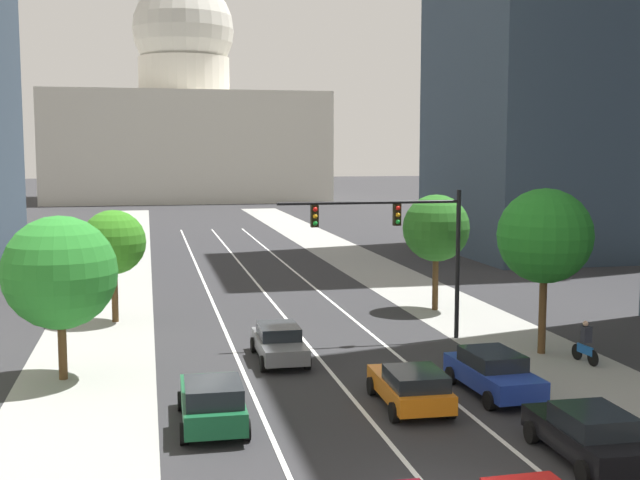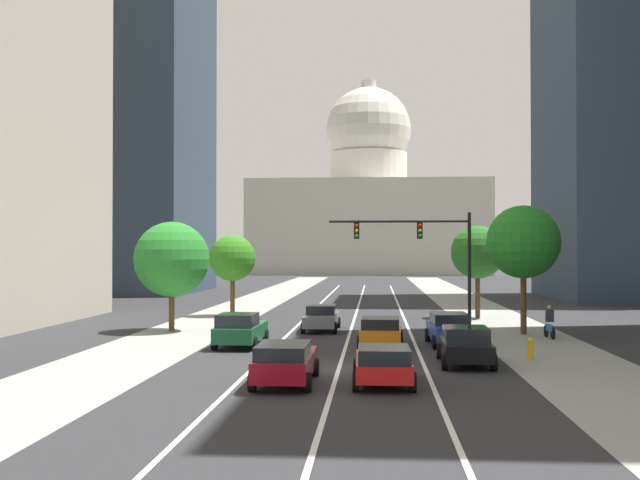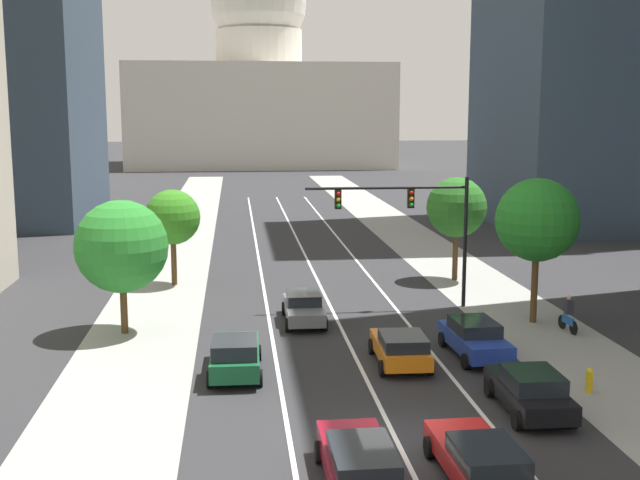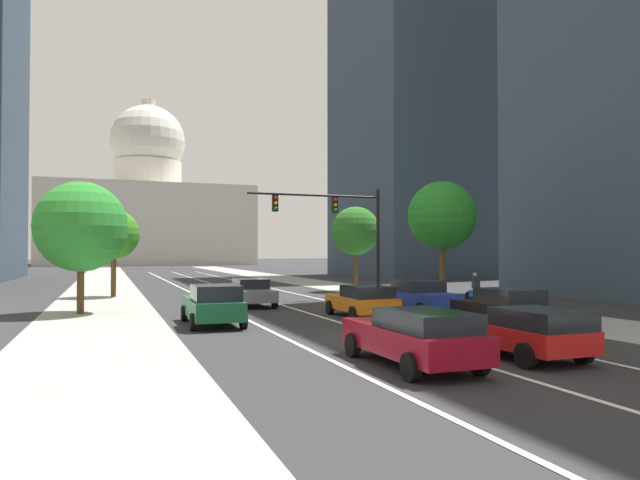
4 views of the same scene
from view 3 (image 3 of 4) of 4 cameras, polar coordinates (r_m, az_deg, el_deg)
The scene contains 21 objects.
ground_plane at distance 63.85m, azimuth -1.69°, elevation 0.16°, with size 400.00×400.00×0.00m, color #2B2B2D.
sidewalk_left at distance 58.89m, azimuth -10.19°, elevation -0.75°, with size 5.08×130.00×0.01m, color gray.
sidewalk_right at distance 60.37m, azimuth 7.34°, elevation -0.44°, with size 5.08×130.00×0.01m, color gray.
lane_stripe_left at distance 48.94m, azimuth -4.17°, elevation -2.66°, with size 0.16×90.00×0.01m, color white.
lane_stripe_center at distance 49.15m, azimuth -0.34°, elevation -2.58°, with size 0.16×90.00×0.01m, color white.
lane_stripe_right at distance 49.58m, azimuth 3.45°, elevation -2.49°, with size 0.16×90.00×0.01m, color white.
capitol_building at distance 148.70m, azimuth -4.32°, elevation 10.32°, with size 45.97×29.74×38.93m.
car_black at distance 28.24m, azimuth 14.76°, elevation -10.33°, with size 2.12×4.48×1.52m.
car_blue at distance 33.89m, azimuth 10.97°, elevation -6.85°, with size 2.17×4.63×1.52m.
car_crimson at distance 22.24m, azimuth 2.83°, elevation -15.55°, with size 2.01×4.68×1.44m.
car_orange at distance 32.29m, azimuth 5.78°, elevation -7.63°, with size 2.18×4.32×1.41m.
car_gray at distance 38.50m, azimuth -1.17°, elevation -4.80°, with size 1.99×4.62×1.44m.
car_green at distance 31.15m, azimuth -6.07°, elevation -8.13°, with size 2.12×4.61×1.60m.
car_red at distance 22.99m, azimuth 11.23°, elevation -14.97°, with size 2.10×4.34×1.38m.
traffic_signal_mast at distance 40.76m, azimuth 6.84°, elevation 1.81°, with size 8.34×0.39×6.75m.
fire_hydrant at distance 30.85m, azimuth 18.66°, elevation -9.45°, with size 0.26×0.35×0.91m.
cyclist at distance 38.51m, azimuth 17.30°, elevation -5.06°, with size 0.39×1.70×1.72m.
street_tree_far_right at distance 47.95m, azimuth 9.71°, elevation 2.29°, with size 3.56×3.56×6.19m.
street_tree_mid_right at distance 39.03m, azimuth 15.24°, elevation 1.37°, with size 3.95×3.95×6.96m.
street_tree_mid_left at distance 37.03m, azimuth -13.98°, elevation -0.46°, with size 4.20×4.20×6.13m.
street_tree_near_left at distance 46.77m, azimuth -10.47°, elevation 1.59°, with size 3.19×3.19×5.60m.
Camera 3 is at (-4.84, -22.86, 10.11)m, focal length 44.86 mm.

